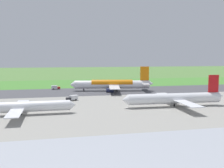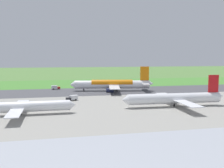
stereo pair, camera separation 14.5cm
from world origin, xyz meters
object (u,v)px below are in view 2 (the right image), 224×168
(airliner_parked_far, at_px, (20,107))
(service_truck_fuel, at_px, (55,87))
(airliner_main, at_px, (113,84))
(service_car_followme, at_px, (162,99))
(service_truck_baggage, at_px, (72,98))
(airliner_parked_mid, at_px, (175,98))
(no_stopping_sign, at_px, (100,82))
(traffic_cone_orange, at_px, (95,83))

(airliner_parked_far, bearing_deg, service_truck_fuel, -99.21)
(airliner_main, xyz_separation_m, service_car_followme, (-16.12, 41.76, -3.51))
(airliner_main, distance_m, airliner_parked_far, 77.68)
(airliner_parked_far, height_order, service_truck_baggage, airliner_parked_far)
(service_car_followme, bearing_deg, airliner_parked_far, 16.13)
(service_truck_baggage, bearing_deg, airliner_main, -130.83)
(airliner_parked_far, bearing_deg, service_car_followme, -163.87)
(airliner_parked_mid, distance_m, no_stopping_sign, 106.71)
(traffic_cone_orange, bearing_deg, service_truck_fuel, 45.79)
(airliner_parked_far, relative_size, service_truck_baggage, 6.62)
(airliner_parked_far, distance_m, service_truck_fuel, 76.95)
(airliner_parked_mid, relative_size, service_truck_baggage, 7.63)
(airliner_parked_far, bearing_deg, no_stopping_sign, -113.90)
(service_truck_baggage, distance_m, traffic_cone_orange, 83.92)
(service_truck_baggage, xyz_separation_m, traffic_cone_orange, (-23.50, -80.56, -1.13))
(airliner_main, bearing_deg, service_car_followme, 111.11)
(airliner_main, bearing_deg, airliner_parked_mid, 105.51)
(airliner_main, distance_m, airliner_parked_mid, 59.27)
(service_car_followme, bearing_deg, service_truck_fuel, -47.44)
(airliner_parked_mid, height_order, service_truck_fuel, airliner_parked_mid)
(service_truck_baggage, bearing_deg, traffic_cone_orange, -106.27)
(service_truck_fuel, bearing_deg, traffic_cone_orange, -134.21)
(service_truck_fuel, bearing_deg, service_truck_baggage, 100.49)
(airliner_parked_mid, height_order, service_car_followme, airliner_parked_mid)
(airliner_parked_far, distance_m, service_car_followme, 67.52)
(service_truck_fuel, bearing_deg, service_car_followme, 132.56)
(airliner_parked_mid, bearing_deg, no_stopping_sign, -81.20)
(service_truck_baggage, bearing_deg, airliner_parked_far, 53.56)
(service_truck_baggage, bearing_deg, airliner_parked_mid, 149.93)
(service_truck_fuel, distance_m, no_stopping_sign, 48.70)
(service_truck_baggage, relative_size, no_stopping_sign, 2.51)
(service_truck_baggage, height_order, traffic_cone_orange, service_truck_baggage)
(service_truck_baggage, distance_m, service_car_followme, 44.82)
(airliner_parked_far, relative_size, traffic_cone_orange, 74.89)
(airliner_parked_mid, xyz_separation_m, traffic_cone_orange, (19.95, -105.71, -3.51))
(service_car_followme, xyz_separation_m, no_stopping_sign, (16.59, -90.08, 0.63))
(service_truck_baggage, height_order, no_stopping_sign, service_truck_baggage)
(airliner_parked_far, distance_m, no_stopping_sign, 119.05)
(airliner_main, distance_m, service_car_followme, 44.90)
(airliner_parked_mid, bearing_deg, service_car_followme, -91.04)
(airliner_parked_far, height_order, service_car_followme, airliner_parked_far)
(service_truck_baggage, bearing_deg, no_stopping_sign, -108.68)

